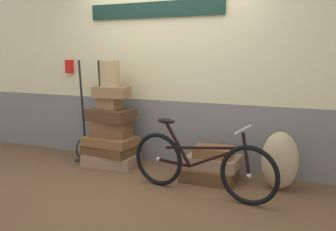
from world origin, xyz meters
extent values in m
cube|color=brown|center=(0.00, 0.00, -0.03)|extent=(9.08, 5.20, 0.06)
cube|color=slate|center=(0.00, 0.85, 0.44)|extent=(7.08, 0.20, 0.89)
cube|color=beige|center=(0.00, 0.85, 1.75)|extent=(7.08, 0.20, 1.73)
cube|color=#142D23|center=(-0.20, 0.73, 2.10)|extent=(1.93, 0.04, 0.20)
cube|color=red|center=(-1.62, 0.71, 1.33)|extent=(0.10, 0.08, 0.20)
cube|color=#937051|center=(-0.69, 0.36, 0.08)|extent=(0.74, 0.49, 0.16)
cube|color=brown|center=(-0.71, 0.37, 0.23)|extent=(0.73, 0.52, 0.13)
cube|color=brown|center=(-0.69, 0.35, 0.35)|extent=(0.70, 0.49, 0.11)
cube|color=brown|center=(-0.70, 0.39, 0.51)|extent=(0.52, 0.35, 0.22)
cube|color=#4C2D19|center=(-0.70, 0.39, 0.70)|extent=(0.63, 0.43, 0.16)
cube|color=olive|center=(-0.73, 0.40, 0.86)|extent=(0.31, 0.22, 0.16)
cube|color=olive|center=(-0.68, 0.39, 1.01)|extent=(0.47, 0.33, 0.14)
cube|color=brown|center=(0.72, 0.35, 0.08)|extent=(0.64, 0.52, 0.16)
cube|color=#937051|center=(0.75, 0.38, 0.23)|extent=(0.63, 0.44, 0.14)
cube|color=brown|center=(0.76, 0.36, 0.35)|extent=(0.48, 0.37, 0.12)
cylinder|color=tan|center=(-0.69, 0.38, 1.26)|extent=(0.26, 0.26, 0.35)
torus|color=black|center=(-1.29, 0.51, 0.15)|extent=(0.02, 0.30, 0.30)
torus|color=black|center=(-0.90, 0.51, 0.15)|extent=(0.02, 0.30, 0.30)
cylinder|color=black|center=(-1.10, 0.51, 0.15)|extent=(0.39, 0.02, 0.02)
cylinder|color=black|center=(-1.26, 0.51, 0.79)|extent=(0.03, 0.11, 1.28)
cylinder|color=black|center=(-0.93, 0.51, 0.79)|extent=(0.03, 0.11, 1.28)
cube|color=black|center=(-1.10, 0.40, 0.01)|extent=(0.35, 0.22, 0.02)
ellipsoid|color=tan|center=(1.53, 0.37, 0.33)|extent=(0.41, 0.34, 0.66)
torus|color=black|center=(0.22, -0.06, 0.31)|extent=(0.62, 0.13, 0.62)
sphere|color=#B2B2B7|center=(0.22, -0.06, 0.31)|extent=(0.05, 0.05, 0.05)
torus|color=black|center=(1.30, -0.21, 0.31)|extent=(0.62, 0.13, 0.62)
sphere|color=#B2B2B7|center=(1.30, -0.21, 0.31)|extent=(0.05, 0.05, 0.05)
cube|color=black|center=(0.93, -0.16, 0.44)|extent=(0.61, 0.11, 0.31)
cube|color=black|center=(0.48, -0.10, 0.53)|extent=(0.33, 0.07, 0.47)
cube|color=black|center=(0.43, -0.09, 0.30)|extent=(0.41, 0.08, 0.04)
cube|color=black|center=(0.78, -0.14, 0.52)|extent=(0.90, 0.15, 0.14)
cube|color=black|center=(1.26, -0.20, 0.53)|extent=(0.11, 0.04, 0.44)
ellipsoid|color=black|center=(0.33, -0.08, 0.77)|extent=(0.23, 0.12, 0.06)
cylinder|color=#A5A5AD|center=(1.22, -0.20, 0.77)|extent=(0.08, 0.46, 0.02)
camera|label=1|loc=(1.94, -3.70, 1.51)|focal=38.45mm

